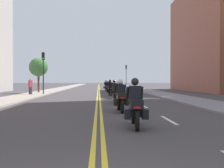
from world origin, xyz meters
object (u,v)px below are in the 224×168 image
object	(u,v)px
motorcycle_4	(110,89)
motorcycle_5	(110,88)
motorcycle_6	(108,87)
pedestrian_1	(31,86)
motorcycle_2	(119,93)
motorcycle_7	(106,87)
motorcycle_0	(135,107)
traffic_light_far	(126,72)
street_tree_0	(38,67)
motorcycle_3	(114,91)
traffic_light_near	(43,66)
motorcycle_1	(121,99)

from	to	relation	value
motorcycle_4	motorcycle_5	xyz separation A→B (m)	(0.15, 4.51, -0.00)
motorcycle_6	pedestrian_1	bearing A→B (deg)	-136.97
motorcycle_6	pedestrian_1	world-z (taller)	pedestrian_1
motorcycle_2	motorcycle_7	bearing A→B (deg)	91.67
motorcycle_0	traffic_light_far	bearing A→B (deg)	87.26
motorcycle_2	street_tree_0	world-z (taller)	street_tree_0
traffic_light_far	motorcycle_5	bearing A→B (deg)	-99.74
motorcycle_2	motorcycle_3	distance (m)	4.77
motorcycle_2	pedestrian_1	bearing A→B (deg)	130.30
motorcycle_5	traffic_light_far	world-z (taller)	traffic_light_far
traffic_light_near	street_tree_0	distance (m)	4.57
traffic_light_far	pedestrian_1	size ratio (longest dim) A/B	2.72
motorcycle_7	pedestrian_1	xyz separation A→B (m)	(-8.21, -12.91, 0.29)
motorcycle_3	motorcycle_5	xyz separation A→B (m)	(-0.02, 9.26, -0.00)
traffic_light_far	pedestrian_1	bearing A→B (deg)	-113.04
motorcycle_5	traffic_light_near	xyz separation A→B (m)	(-7.27, -2.76, 2.50)
motorcycle_0	motorcycle_2	world-z (taller)	motorcycle_0
motorcycle_7	traffic_light_far	size ratio (longest dim) A/B	0.45
motorcycle_2	traffic_light_far	size ratio (longest dim) A/B	0.43
motorcycle_1	motorcycle_6	distance (m)	23.96
motorcycle_4	street_tree_0	distance (m)	10.81
traffic_light_near	traffic_light_far	xyz separation A→B (m)	(11.90, 29.76, 0.24)
motorcycle_1	motorcycle_2	bearing A→B (deg)	85.19
motorcycle_0	pedestrian_1	distance (m)	21.80
motorcycle_7	traffic_light_far	xyz separation A→B (m)	(4.84, 17.76, 2.75)
motorcycle_5	pedestrian_1	world-z (taller)	pedestrian_1
traffic_light_far	motorcycle_0	bearing A→B (deg)	-95.32
motorcycle_1	motorcycle_5	bearing A→B (deg)	87.75
traffic_light_near	motorcycle_1	bearing A→B (deg)	-66.76
motorcycle_7	traffic_light_near	world-z (taller)	traffic_light_near
motorcycle_6	street_tree_0	world-z (taller)	street_tree_0
motorcycle_2	motorcycle_4	distance (m)	9.53
motorcycle_2	traffic_light_near	distance (m)	13.68
motorcycle_5	traffic_light_near	distance (m)	8.17
motorcycle_7	traffic_light_near	xyz separation A→B (m)	(-7.07, -12.00, 2.51)
motorcycle_4	motorcycle_6	bearing A→B (deg)	86.91
motorcycle_0	street_tree_0	distance (m)	26.95
motorcycle_1	motorcycle_3	xyz separation A→B (m)	(0.24, 9.91, 0.01)
motorcycle_2	motorcycle_6	world-z (taller)	motorcycle_6
motorcycle_2	pedestrian_1	size ratio (longest dim) A/B	1.18
motorcycle_6	traffic_light_far	bearing A→B (deg)	75.55
motorcycle_0	motorcycle_5	distance (m)	23.83
motorcycle_2	motorcycle_3	bearing A→B (deg)	91.55
motorcycle_5	traffic_light_near	bearing A→B (deg)	-161.07
motorcycle_3	motorcycle_7	size ratio (longest dim) A/B	1.01
motorcycle_7	motorcycle_2	bearing A→B (deg)	-88.74
motorcycle_0	motorcycle_4	xyz separation A→B (m)	(-0.05, 19.32, -0.02)
motorcycle_0	traffic_light_near	world-z (taller)	traffic_light_near
traffic_light_near	motorcycle_7	bearing A→B (deg)	59.51
motorcycle_0	motorcycle_2	bearing A→B (deg)	91.59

